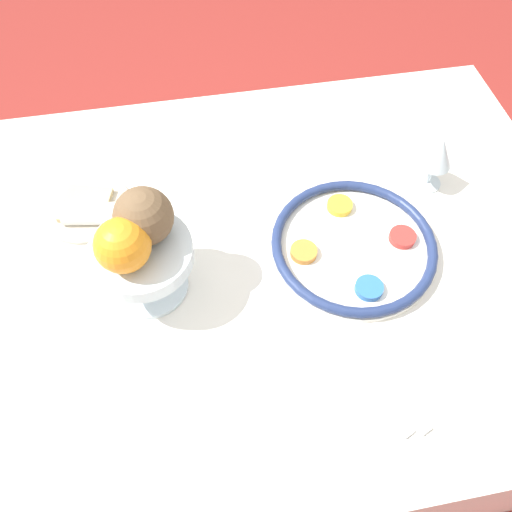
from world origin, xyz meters
TOP-DOWN VIEW (x-y plane):
  - ground_plane at (0.00, 0.00)m, footprint 8.00×8.00m
  - dining_table at (0.00, 0.00)m, footprint 1.55×0.98m
  - seder_plate at (-0.29, 0.03)m, footprint 0.32×0.32m
  - wine_glass at (-0.50, -0.12)m, footprint 0.07×0.07m
  - fruit_stand at (0.11, 0.04)m, footprint 0.18×0.18m
  - orange_fruit at (0.13, 0.06)m, footprint 0.09×0.09m
  - coconut at (0.09, 0.02)m, footprint 0.10×0.10m
  - bread_plate at (0.23, -0.17)m, footprint 0.19×0.19m
  - napkin_roll at (0.19, -0.14)m, footprint 0.16×0.07m
  - fork_left at (-0.27, 0.30)m, footprint 0.10×0.19m
  - fork_right at (-0.24, 0.30)m, footprint 0.10×0.19m
  - spoon at (0.21, -0.18)m, footprint 0.17×0.08m

SIDE VIEW (x-z plane):
  - ground_plane at x=0.00m, z-range 0.00..0.00m
  - dining_table at x=0.00m, z-range 0.00..0.71m
  - fork_left at x=-0.27m, z-range 0.71..0.72m
  - fork_right at x=-0.24m, z-range 0.71..0.72m
  - spoon at x=0.21m, z-range 0.71..0.72m
  - bread_plate at x=0.23m, z-range 0.71..0.73m
  - seder_plate at x=-0.29m, z-range 0.71..0.74m
  - napkin_roll at x=0.19m, z-range 0.71..0.76m
  - wine_glass at x=-0.50m, z-range 0.74..0.87m
  - fruit_stand at x=0.11m, z-range 0.74..0.87m
  - orange_fruit at x=0.13m, z-range 0.84..0.93m
  - coconut at x=0.09m, z-range 0.84..0.94m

